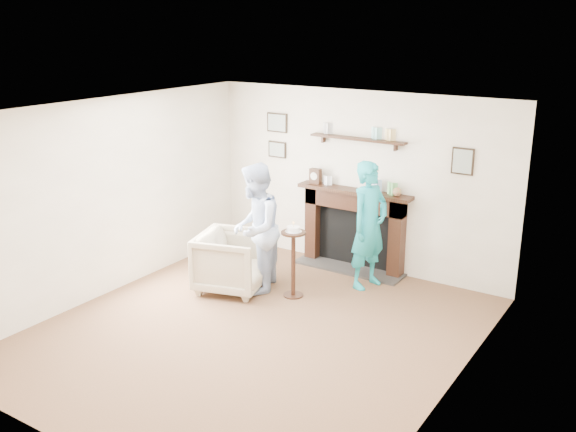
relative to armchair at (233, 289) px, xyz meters
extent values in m
plane|color=brown|center=(0.95, -0.83, 0.00)|extent=(5.00, 5.00, 0.00)
cube|color=beige|center=(0.95, 1.67, 1.25)|extent=(4.50, 0.04, 2.50)
cube|color=beige|center=(-1.30, -0.83, 1.25)|extent=(0.04, 5.00, 2.50)
cube|color=beige|center=(3.20, -0.83, 1.25)|extent=(0.04, 5.00, 2.50)
cube|color=silver|center=(0.95, -0.83, 2.50)|extent=(4.50, 5.00, 0.04)
cube|color=black|center=(0.29, 1.57, 0.55)|extent=(0.18, 0.20, 1.10)
cube|color=black|center=(1.61, 1.57, 0.55)|extent=(0.18, 0.20, 1.10)
cube|color=black|center=(0.95, 1.57, 0.98)|extent=(1.50, 0.20, 0.24)
cube|color=black|center=(0.95, 1.64, 0.43)|extent=(1.14, 0.06, 0.86)
cube|color=#312E2C|center=(0.95, 1.45, 0.01)|extent=(1.60, 0.44, 0.03)
cube|color=black|center=(0.95, 1.54, 1.12)|extent=(1.68, 0.26, 0.05)
cube|color=black|center=(0.95, 1.59, 1.85)|extent=(1.40, 0.15, 0.03)
cube|color=black|center=(-0.40, 1.65, 1.95)|extent=(0.34, 0.03, 0.28)
cube|color=black|center=(-0.40, 1.65, 1.55)|extent=(0.30, 0.03, 0.24)
cube|color=black|center=(2.40, 1.65, 1.70)|extent=(0.28, 0.03, 0.34)
cube|color=black|center=(0.33, 1.54, 1.26)|extent=(0.16, 0.09, 0.22)
cylinder|color=beige|center=(0.33, 1.49, 1.27)|extent=(0.11, 0.01, 0.11)
sphere|color=green|center=(1.59, 1.54, 1.21)|extent=(0.12, 0.12, 0.12)
imported|color=tan|center=(0.00, 0.00, 0.00)|extent=(1.05, 1.03, 0.78)
imported|color=silver|center=(0.27, 0.15, 0.00)|extent=(0.90, 1.00, 1.69)
imported|color=#22B5C0|center=(1.43, 1.07, 0.00)|extent=(0.54, 0.69, 1.69)
cylinder|color=black|center=(0.78, 0.25, 0.01)|extent=(0.26, 0.26, 0.02)
cylinder|color=black|center=(0.78, 0.25, 0.43)|extent=(0.05, 0.05, 0.82)
cylinder|color=black|center=(0.78, 0.25, 0.85)|extent=(0.31, 0.31, 0.03)
cylinder|color=silver|center=(0.78, 0.25, 0.87)|extent=(0.21, 0.21, 0.01)
cylinder|color=white|center=(0.78, 0.25, 0.90)|extent=(0.16, 0.16, 0.06)
cylinder|color=beige|center=(0.78, 0.25, 0.96)|extent=(0.01, 0.01, 0.05)
sphere|color=orange|center=(0.78, 0.25, 0.99)|extent=(0.02, 0.02, 0.02)
camera|label=1|loc=(4.85, -6.14, 3.39)|focal=40.00mm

